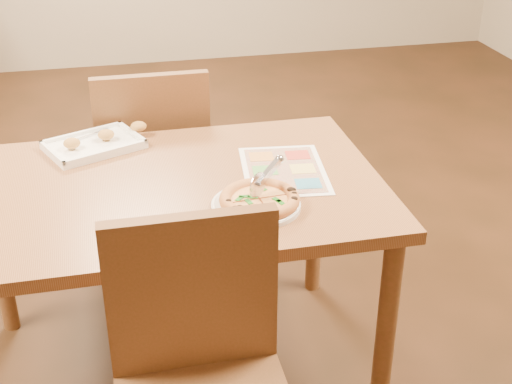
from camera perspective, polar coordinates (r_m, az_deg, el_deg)
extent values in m
plane|color=#331B0E|center=(2.58, -6.11, -13.79)|extent=(7.00, 7.00, 0.00)
cube|color=brown|center=(2.18, -7.02, 0.08)|extent=(1.30, 0.85, 0.04)
cylinder|color=brown|center=(2.21, 10.34, -11.02)|extent=(0.06, 0.06, 0.68)
cylinder|color=brown|center=(2.77, 4.76, -1.80)|extent=(0.06, 0.06, 0.68)
cube|color=brown|center=(1.76, -5.12, -8.26)|extent=(0.42, 0.04, 0.45)
cube|color=brown|center=(2.92, -8.27, 2.03)|extent=(0.42, 0.42, 0.04)
cube|color=brown|center=(2.65, -8.22, 4.65)|extent=(0.42, 0.04, 0.45)
cylinder|color=white|center=(2.03, 0.00, -1.08)|extent=(0.32, 0.32, 0.01)
cylinder|color=#CE8146|center=(2.02, 0.28, -0.79)|extent=(0.22, 0.22, 0.01)
cylinder|color=#DCC477|center=(2.02, 0.28, -0.60)|extent=(0.19, 0.19, 0.01)
torus|color=#CE8146|center=(2.02, 0.28, -0.57)|extent=(0.23, 0.23, 0.03)
cylinder|color=silver|center=(2.01, 0.16, 0.56)|extent=(0.06, 0.05, 0.08)
cube|color=silver|center=(2.04, 1.04, 1.61)|extent=(0.10, 0.09, 0.06)
cube|color=white|center=(2.45, -12.83, 3.60)|extent=(0.36, 0.31, 0.02)
cube|color=silver|center=(2.45, -12.86, 3.84)|extent=(0.13, 0.09, 0.00)
ellipsoid|color=#D6944C|center=(2.42, -14.52, 3.80)|extent=(0.06, 0.04, 0.04)
ellipsoid|color=#D6944C|center=(2.46, -11.91, 4.52)|extent=(0.06, 0.04, 0.04)
ellipsoid|color=#D6944C|center=(2.50, -9.39, 5.20)|extent=(0.06, 0.04, 0.04)
cube|color=white|center=(2.24, 2.24, 1.76)|extent=(0.30, 0.39, 0.00)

